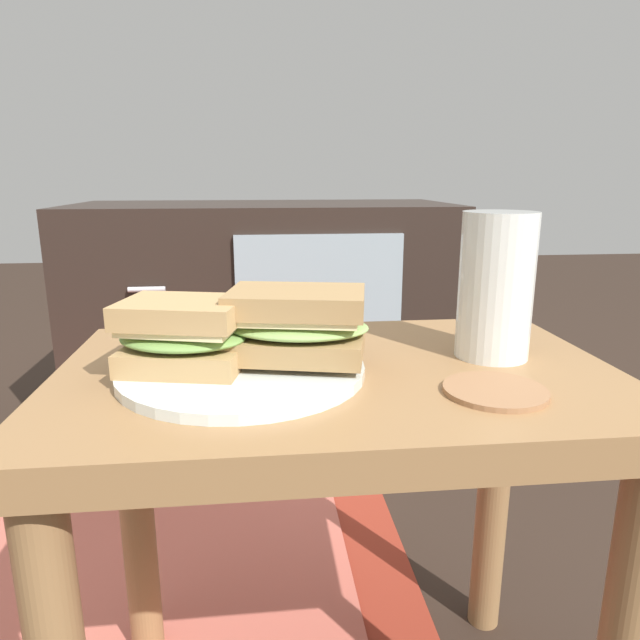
{
  "coord_description": "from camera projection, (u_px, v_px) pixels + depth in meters",
  "views": [
    {
      "loc": [
        -0.08,
        -0.54,
        0.65
      ],
      "look_at": [
        -0.02,
        0.0,
        0.51
      ],
      "focal_mm": 31.76,
      "sensor_mm": 36.0,
      "label": 1
    }
  ],
  "objects": [
    {
      "name": "side_table",
      "position": [
        336.0,
        449.0,
        0.59
      ],
      "size": [
        0.56,
        0.36,
        0.46
      ],
      "color": "olive",
      "rests_on": "ground"
    },
    {
      "name": "tv_cabinet",
      "position": [
        267.0,
        313.0,
        1.52
      ],
      "size": [
        0.96,
        0.46,
        0.58
      ],
      "color": "black",
      "rests_on": "ground"
    },
    {
      "name": "area_rug",
      "position": [
        65.0,
        577.0,
        0.94
      ],
      "size": [
        1.15,
        0.82,
        0.01
      ],
      "color": "maroon",
      "rests_on": "ground"
    },
    {
      "name": "plate",
      "position": [
        242.0,
        370.0,
        0.55
      ],
      "size": [
        0.24,
        0.24,
        0.01
      ],
      "primitive_type": "cylinder",
      "color": "silver",
      "rests_on": "side_table"
    },
    {
      "name": "sandwich_front",
      "position": [
        183.0,
        335.0,
        0.53
      ],
      "size": [
        0.14,
        0.11,
        0.07
      ],
      "color": "tan",
      "rests_on": "plate"
    },
    {
      "name": "sandwich_back",
      "position": [
        297.0,
        324.0,
        0.55
      ],
      "size": [
        0.16,
        0.12,
        0.07
      ],
      "color": "#9E7A4C",
      "rests_on": "plate"
    },
    {
      "name": "beer_glass",
      "position": [
        496.0,
        289.0,
        0.59
      ],
      "size": [
        0.08,
        0.08,
        0.15
      ],
      "color": "silver",
      "rests_on": "side_table"
    },
    {
      "name": "coaster",
      "position": [
        495.0,
        391.0,
        0.5
      ],
      "size": [
        0.09,
        0.09,
        0.01
      ],
      "primitive_type": "cylinder",
      "color": "#996B47",
      "rests_on": "side_table"
    }
  ]
}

